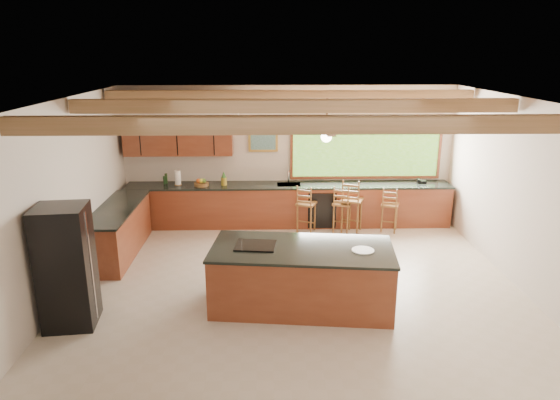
{
  "coord_description": "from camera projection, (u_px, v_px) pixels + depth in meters",
  "views": [
    {
      "loc": [
        -0.45,
        -7.51,
        3.71
      ],
      "look_at": [
        -0.24,
        0.8,
        1.2
      ],
      "focal_mm": 32.0,
      "sensor_mm": 36.0,
      "label": 1
    }
  ],
  "objects": [
    {
      "name": "ground",
      "position": [
        296.0,
        283.0,
        8.27
      ],
      "size": [
        7.2,
        7.2,
        0.0
      ],
      "primitive_type": "plane",
      "color": "beige",
      "rests_on": "ground"
    },
    {
      "name": "room_shell",
      "position": [
        285.0,
        144.0,
        8.25
      ],
      "size": [
        7.27,
        6.54,
        3.02
      ],
      "color": "beige",
      "rests_on": "ground"
    },
    {
      "name": "counter_run",
      "position": [
        251.0,
        210.0,
        10.52
      ],
      "size": [
        7.12,
        3.1,
        1.24
      ],
      "color": "brown",
      "rests_on": "ground"
    },
    {
      "name": "island",
      "position": [
        302.0,
        276.0,
        7.45
      ],
      "size": [
        2.79,
        1.54,
        0.95
      ],
      "rotation": [
        0.0,
        0.0,
        -0.11
      ],
      "color": "brown",
      "rests_on": "ground"
    },
    {
      "name": "refrigerator",
      "position": [
        66.0,
        267.0,
        6.82
      ],
      "size": [
        0.74,
        0.72,
        1.73
      ],
      "rotation": [
        0.0,
        0.0,
        0.1
      ],
      "color": "black",
      "rests_on": "ground"
    },
    {
      "name": "bar_stool_a",
      "position": [
        353.0,
        201.0,
        10.38
      ],
      "size": [
        0.54,
        0.54,
        1.16
      ],
      "rotation": [
        0.0,
        0.0,
        -0.38
      ],
      "color": "brown",
      "rests_on": "ground"
    },
    {
      "name": "bar_stool_b",
      "position": [
        307.0,
        205.0,
        10.39
      ],
      "size": [
        0.48,
        0.48,
        1.04
      ],
      "rotation": [
        0.0,
        0.0,
        -0.38
      ],
      "color": "brown",
      "rests_on": "ground"
    },
    {
      "name": "bar_stool_c",
      "position": [
        343.0,
        205.0,
        10.41
      ],
      "size": [
        0.47,
        0.47,
        1.03
      ],
      "rotation": [
        0.0,
        0.0,
        -0.32
      ],
      "color": "brown",
      "rests_on": "ground"
    },
    {
      "name": "bar_stool_d",
      "position": [
        391.0,
        206.0,
        10.44
      ],
      "size": [
        0.45,
        0.45,
        0.97
      ],
      "rotation": [
        0.0,
        0.0,
        -0.34
      ],
      "color": "brown",
      "rests_on": "ground"
    }
  ]
}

